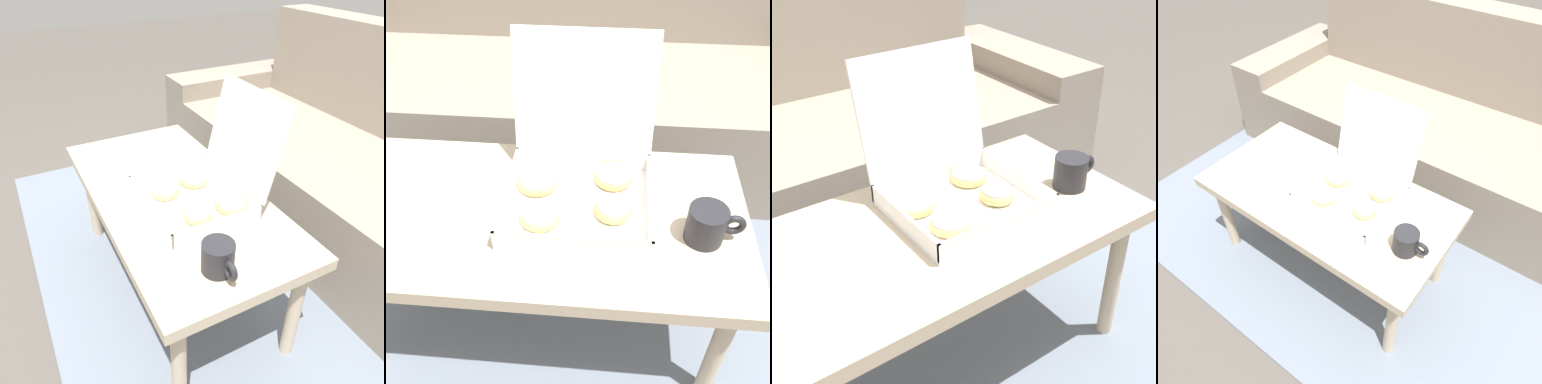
% 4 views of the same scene
% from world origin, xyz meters
% --- Properties ---
extents(ground_plane, '(12.00, 12.00, 0.00)m').
position_xyz_m(ground_plane, '(0.00, 0.00, 0.00)').
color(ground_plane, '#514C47').
extents(area_rug, '(2.36, 1.86, 0.01)m').
position_xyz_m(area_rug, '(0.00, 0.30, 0.01)').
color(area_rug, slate).
rests_on(area_rug, ground_plane).
extents(couch, '(2.24, 0.83, 0.89)m').
position_xyz_m(couch, '(0.00, 0.82, 0.29)').
color(couch, gray).
rests_on(couch, ground_plane).
extents(coffee_table, '(1.03, 0.53, 0.46)m').
position_xyz_m(coffee_table, '(0.00, -0.12, 0.41)').
color(coffee_table, '#C6B293').
rests_on(coffee_table, ground_plane).
extents(pastry_box, '(0.36, 0.38, 0.36)m').
position_xyz_m(pastry_box, '(0.10, -0.04, 0.53)').
color(pastry_box, white).
rests_on(pastry_box, coffee_table).
extents(coffee_mug, '(0.13, 0.09, 0.09)m').
position_xyz_m(coffee_mug, '(0.40, -0.17, 0.51)').
color(coffee_mug, '#232328').
rests_on(coffee_mug, coffee_table).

